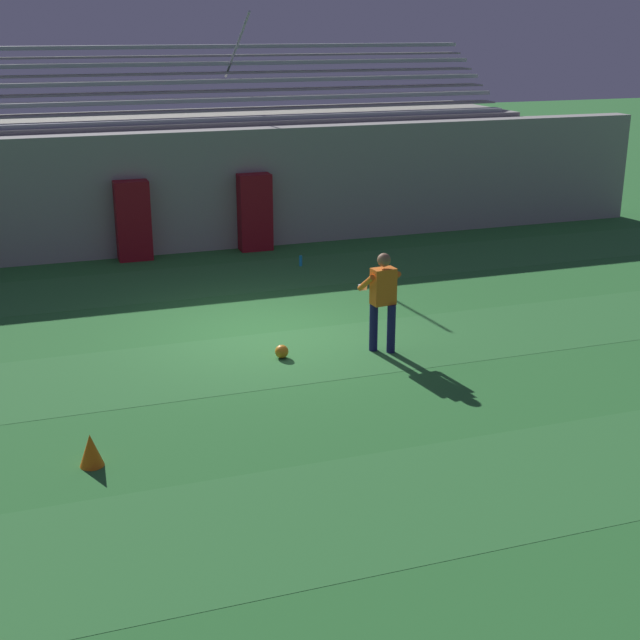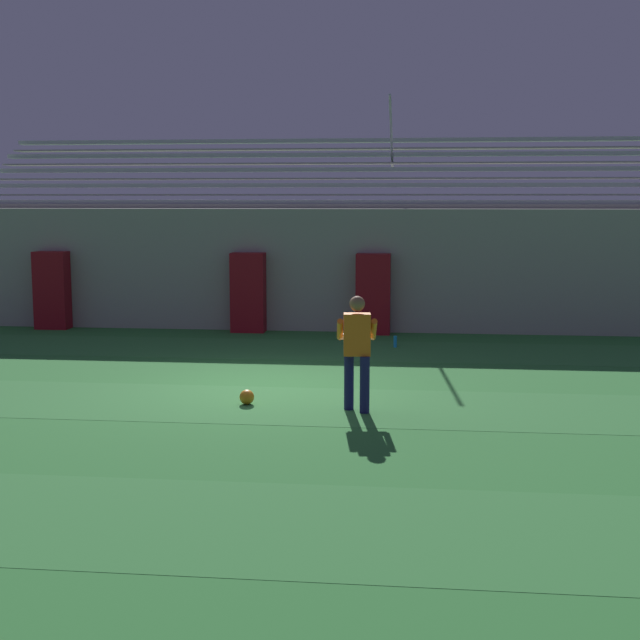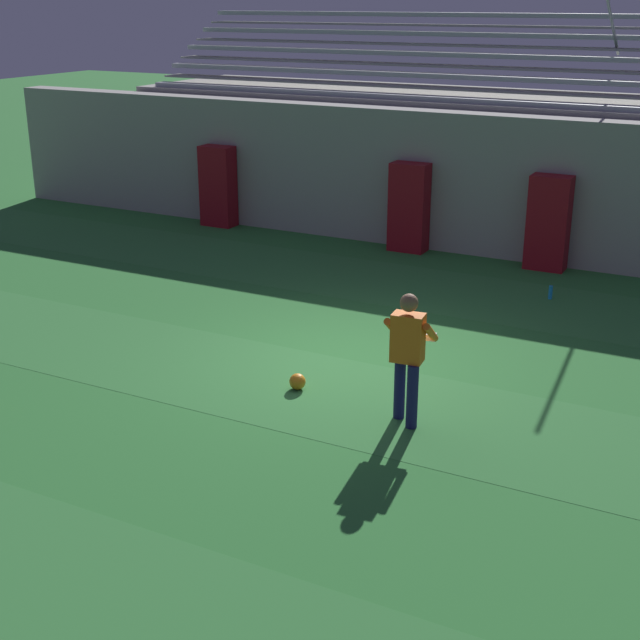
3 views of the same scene
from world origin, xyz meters
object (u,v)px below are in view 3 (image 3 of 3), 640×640
at_px(padding_pillar_gate_right, 548,223).
at_px(goalkeeper, 408,350).
at_px(padding_pillar_gate_left, 409,207).
at_px(soccer_ball, 297,382).
at_px(padding_pillar_far_left, 218,186).
at_px(water_bottle, 550,292).

xyz_separation_m(padding_pillar_gate_right, goalkeeper, (0.15, -7.36, 0.05)).
relative_size(padding_pillar_gate_left, goalkeeper, 1.08).
relative_size(goalkeeper, soccer_ball, 7.59).
relative_size(padding_pillar_far_left, soccer_ball, 8.22).
height_order(padding_pillar_gate_left, soccer_ball, padding_pillar_gate_left).
xyz_separation_m(padding_pillar_gate_left, water_bottle, (3.40, -1.78, -0.78)).
distance_m(padding_pillar_far_left, soccer_ball, 9.35).
bearing_deg(water_bottle, padding_pillar_gate_right, 107.17).
distance_m(padding_pillar_gate_left, soccer_ball, 7.29).
relative_size(padding_pillar_gate_right, soccer_ball, 8.22).
xyz_separation_m(padding_pillar_far_left, goalkeeper, (7.65, -7.36, 0.05)).
distance_m(soccer_ball, water_bottle, 5.72).
relative_size(padding_pillar_gate_right, water_bottle, 7.54).
relative_size(padding_pillar_far_left, water_bottle, 7.54).
bearing_deg(padding_pillar_far_left, goalkeeper, -43.88).
height_order(soccer_ball, water_bottle, water_bottle).
bearing_deg(soccer_ball, water_bottle, 68.95).
bearing_deg(padding_pillar_far_left, soccer_ball, -49.90).
height_order(padding_pillar_gate_left, padding_pillar_far_left, same).
distance_m(padding_pillar_far_left, water_bottle, 8.29).
distance_m(padding_pillar_gate_left, padding_pillar_far_left, 4.66).
height_order(padding_pillar_gate_left, goalkeeper, padding_pillar_gate_left).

